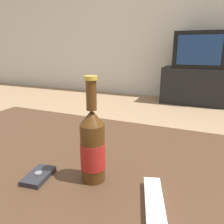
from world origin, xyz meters
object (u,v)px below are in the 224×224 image
Objects in this scene: cell_phone at (39,176)px; beer_bottle at (93,146)px; remote_control at (154,206)px; tv_stand at (196,86)px; television at (200,50)px.

beer_bottle is at bearing 13.70° from cell_phone.
beer_bottle reaches higher than cell_phone.
cell_phone is 0.53× the size of remote_control.
tv_stand reaches higher than cell_phone.
television is 2.33× the size of beer_bottle.
tv_stand is at bearing 73.93° from remote_control.
remote_control is at bearing -89.11° from television.
beer_bottle is 1.46× the size of remote_control.
beer_bottle is at bearing -92.72° from television.
remote_control is at bearing -7.49° from cell_phone.
remote_control is (0.18, -0.05, -0.09)m from beer_bottle.
cell_phone is (-0.27, -2.88, 0.18)m from tv_stand.
beer_bottle is (-0.13, -2.82, -0.22)m from television.
cell_phone is 0.32m from remote_control.
tv_stand reaches higher than remote_control.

